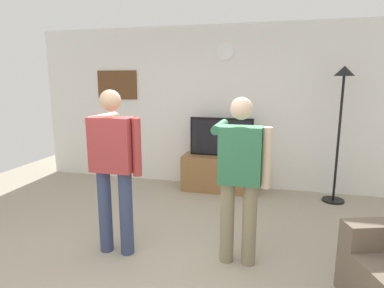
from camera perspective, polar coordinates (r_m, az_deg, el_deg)
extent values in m
plane|color=#9E937F|center=(3.24, -6.71, -22.74)|extent=(8.40, 8.40, 0.00)
cube|color=silver|center=(5.56, 3.95, 6.46)|extent=(6.40, 0.10, 2.70)
cube|color=olive|center=(5.38, 5.01, -5.19)|extent=(1.25, 0.44, 0.58)
sphere|color=black|center=(5.15, 4.58, -5.60)|extent=(0.04, 0.04, 0.04)
cube|color=black|center=(5.29, 5.21, 1.25)|extent=(1.03, 0.06, 0.63)
cube|color=black|center=(5.26, 5.15, 1.19)|extent=(0.97, 0.01, 0.57)
cylinder|color=white|center=(5.47, 5.89, 15.92)|extent=(0.27, 0.03, 0.27)
cube|color=brown|center=(6.07, -13.04, 10.12)|extent=(0.76, 0.04, 0.51)
cylinder|color=black|center=(5.42, 23.62, -9.07)|extent=(0.32, 0.32, 0.03)
cylinder|color=black|center=(5.19, 24.42, 0.67)|extent=(0.04, 0.04, 1.84)
cone|color=black|center=(5.12, 25.32, 11.60)|extent=(0.28, 0.28, 0.14)
cylinder|color=#384266|center=(3.61, -15.07, -11.34)|extent=(0.14, 0.14, 0.89)
cylinder|color=#384266|center=(3.50, -11.54, -11.89)|extent=(0.14, 0.14, 0.89)
cube|color=#A53838|center=(3.34, -13.89, -0.09)|extent=(0.44, 0.22, 0.55)
sphere|color=tan|center=(3.29, -14.25, 7.47)|extent=(0.21, 0.21, 0.21)
cylinder|color=tan|center=(3.69, -15.57, 4.41)|extent=(0.09, 0.58, 0.09)
cube|color=white|center=(3.96, -13.28, 4.97)|extent=(0.04, 0.12, 0.04)
cylinder|color=#A53838|center=(3.23, -9.73, -0.56)|extent=(0.09, 0.09, 0.58)
cylinder|color=gray|center=(3.33, 6.21, -13.56)|extent=(0.14, 0.14, 0.83)
cylinder|color=gray|center=(3.31, 10.08, -13.83)|extent=(0.14, 0.14, 0.83)
cube|color=#33724C|center=(3.09, 8.49, -1.98)|extent=(0.40, 0.22, 0.55)
sphere|color=beige|center=(3.02, 8.73, 6.21)|extent=(0.21, 0.21, 0.21)
cylinder|color=#33724C|center=(3.36, 4.98, 3.10)|extent=(0.09, 0.58, 0.09)
cube|color=white|center=(3.68, 5.80, 3.77)|extent=(0.04, 0.12, 0.04)
cylinder|color=beige|center=(3.08, 13.01, -2.44)|extent=(0.09, 0.09, 0.58)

